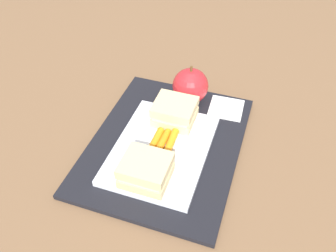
% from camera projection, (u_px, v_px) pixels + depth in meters
% --- Properties ---
extents(ground_plane, '(2.40, 2.40, 0.00)m').
position_uv_depth(ground_plane, '(166.00, 146.00, 0.70)').
color(ground_plane, brown).
extents(lunchbag_mat, '(0.36, 0.28, 0.01)m').
position_uv_depth(lunchbag_mat, '(166.00, 144.00, 0.70)').
color(lunchbag_mat, black).
rests_on(lunchbag_mat, ground_plane).
extents(food_tray, '(0.23, 0.17, 0.01)m').
position_uv_depth(food_tray, '(162.00, 149.00, 0.67)').
color(food_tray, white).
rests_on(food_tray, lunchbag_mat).
extents(sandwich_half_left, '(0.07, 0.08, 0.04)m').
position_uv_depth(sandwich_half_left, '(146.00, 170.00, 0.60)').
color(sandwich_half_left, '#DBC189').
rests_on(sandwich_half_left, food_tray).
extents(sandwich_half_right, '(0.07, 0.08, 0.04)m').
position_uv_depth(sandwich_half_right, '(175.00, 112.00, 0.71)').
color(sandwich_half_right, '#DBC189').
rests_on(sandwich_half_right, food_tray).
extents(carrot_sticks_bundle, '(0.08, 0.04, 0.02)m').
position_uv_depth(carrot_sticks_bundle, '(162.00, 144.00, 0.66)').
color(carrot_sticks_bundle, orange).
rests_on(carrot_sticks_bundle, food_tray).
extents(apple, '(0.08, 0.08, 0.09)m').
position_uv_depth(apple, '(190.00, 86.00, 0.76)').
color(apple, red).
rests_on(apple, lunchbag_mat).
extents(paper_napkin, '(0.07, 0.07, 0.00)m').
position_uv_depth(paper_napkin, '(226.00, 108.00, 0.76)').
color(paper_napkin, white).
rests_on(paper_napkin, lunchbag_mat).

